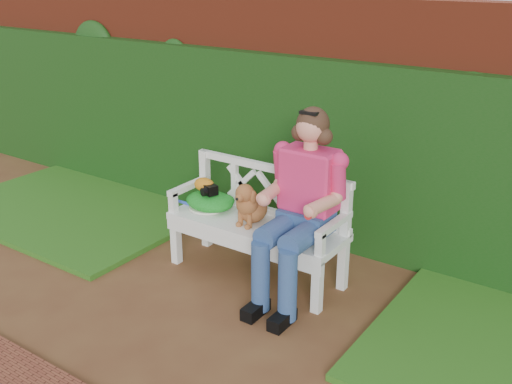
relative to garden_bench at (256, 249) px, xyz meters
The scene contains 11 objects.
ground 0.82m from the garden_bench, 86.94° to the right, with size 60.00×60.00×0.00m, color #552E1B.
brick_wall 1.41m from the garden_bench, 87.87° to the left, with size 10.00×0.30×2.20m, color maroon.
ivy_hedge 1.09m from the garden_bench, 87.35° to the left, with size 10.00×0.18×1.70m, color #10390D.
grass_left 2.37m from the garden_bench, behind, with size 2.60×2.00×0.05m, color #21521A.
garden_bench is the anchor object (origin of this frame).
seated_woman 0.70m from the garden_bench, ahead, with size 0.64×0.86×1.52m, color #D62B5E, non-canonical shape.
dog 0.42m from the garden_bench, 149.08° to the right, with size 0.24×0.33×0.37m, color #996422, non-canonical shape.
tennis_racket 0.60m from the garden_bench, behind, with size 0.57×0.24×0.03m, color silver, non-canonical shape.
green_bag 0.59m from the garden_bench, behind, with size 0.44×0.34×0.15m, color #259325, non-canonical shape.
camera_item 0.64m from the garden_bench, behind, with size 0.12×0.09×0.08m, color black.
baseball_glove 0.71m from the garden_bench, behind, with size 0.19×0.14×0.12m, color #C57214.
Camera 1 is at (2.50, -2.89, 2.48)m, focal length 42.00 mm.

